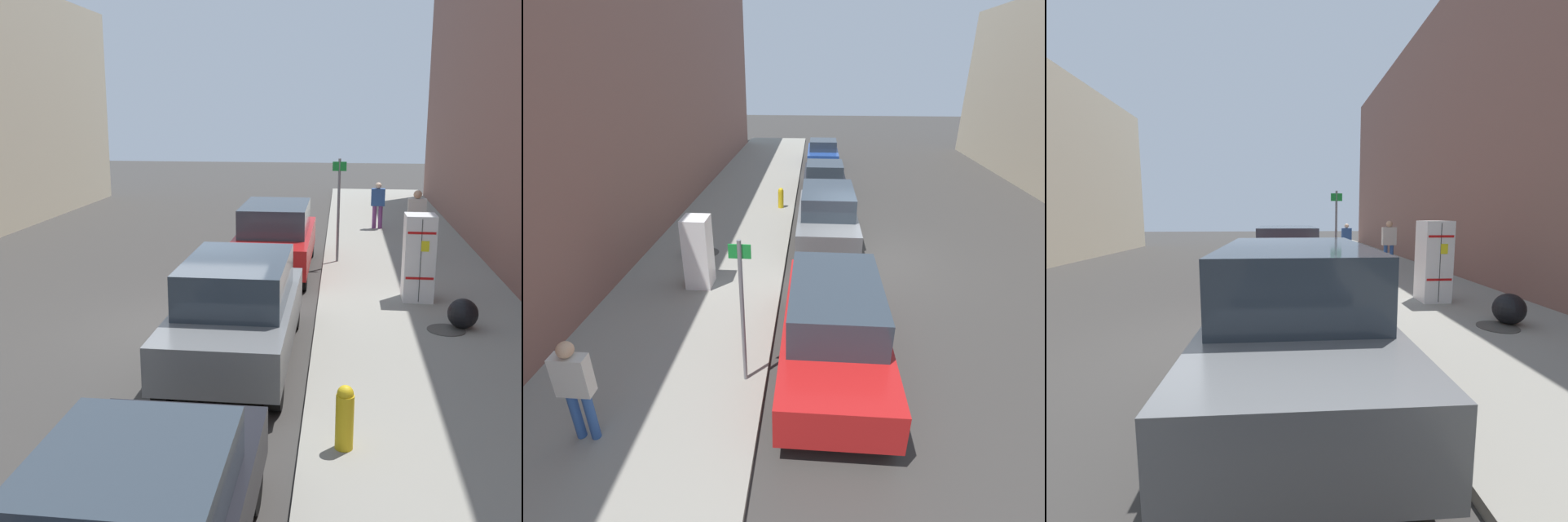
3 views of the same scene
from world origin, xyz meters
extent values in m
plane|color=#383533|center=(0.00, 0.00, 0.00)|extent=(80.00, 80.00, 0.00)
cube|color=gray|center=(-4.38, 0.00, 0.06)|extent=(4.28, 44.00, 0.12)
cube|color=white|center=(-4.32, -2.12, 1.04)|extent=(0.63, 0.66, 1.84)
cube|color=black|center=(-4.32, -1.79, 1.04)|extent=(0.01, 0.01, 1.75)
cube|color=yellow|center=(-4.40, -1.79, 1.36)|extent=(0.16, 0.01, 0.22)
cube|color=red|center=(-4.32, -1.79, 1.63)|extent=(0.57, 0.01, 0.05)
cube|color=red|center=(-4.32, -1.79, 0.67)|extent=(0.57, 0.01, 0.05)
cylinder|color=#47443F|center=(-4.65, -0.14, 0.13)|extent=(0.70, 0.70, 0.02)
cylinder|color=slate|center=(-2.60, -5.55, 1.49)|extent=(0.07, 0.07, 2.73)
cube|color=#198C33|center=(-2.60, -5.53, 2.65)|extent=(0.36, 0.02, 0.24)
sphere|color=black|center=(-4.96, -0.32, 0.40)|extent=(0.56, 0.56, 0.56)
cylinder|color=#2D5193|center=(-4.91, -7.00, 0.56)|extent=(0.14, 0.14, 0.87)
cylinder|color=#2D5193|center=(-4.68, -7.00, 0.56)|extent=(0.14, 0.14, 0.87)
cube|color=beige|center=(-4.80, -7.00, 1.32)|extent=(0.51, 0.22, 0.65)
sphere|color=tan|center=(-4.80, -7.00, 1.77)|extent=(0.24, 0.24, 0.24)
cylinder|color=#7A3D7F|center=(-4.01, -10.69, 0.51)|extent=(0.14, 0.14, 0.78)
cylinder|color=#7A3D7F|center=(-3.81, -10.69, 0.51)|extent=(0.14, 0.14, 0.78)
cube|color=#2D5193|center=(-3.91, -10.69, 1.19)|extent=(0.45, 0.22, 0.58)
sphere|color=beige|center=(-3.91, -10.69, 1.59)|extent=(0.21, 0.21, 0.21)
cube|color=red|center=(-1.02, -4.79, 0.70)|extent=(1.86, 4.81, 0.70)
cube|color=#2D3842|center=(-1.02, -4.79, 1.40)|extent=(1.64, 2.64, 0.70)
cylinder|color=black|center=(-1.82, -2.98, 0.35)|extent=(0.22, 0.70, 0.70)
cylinder|color=black|center=(-0.22, -2.98, 0.35)|extent=(0.22, 0.70, 0.70)
cylinder|color=black|center=(-1.82, -6.59, 0.35)|extent=(0.22, 0.70, 0.70)
cylinder|color=black|center=(-0.22, -6.59, 0.35)|extent=(0.22, 0.70, 0.70)
cube|color=slate|center=(-1.02, 1.45, 0.69)|extent=(1.85, 4.69, 0.70)
cube|color=#2D3842|center=(-1.02, 1.45, 1.39)|extent=(1.63, 2.58, 0.70)
cylinder|color=black|center=(-1.81, 3.20, 0.34)|extent=(0.22, 0.68, 0.68)
cylinder|color=black|center=(-0.22, 3.20, 0.34)|extent=(0.22, 0.68, 0.68)
cylinder|color=black|center=(-1.81, -0.30, 0.34)|extent=(0.22, 0.68, 0.68)
cylinder|color=black|center=(-0.22, -0.30, 0.34)|extent=(0.22, 0.68, 0.68)
camera|label=1|loc=(-2.65, 11.61, 4.10)|focal=45.00mm
camera|label=2|loc=(-1.48, -11.24, 5.25)|focal=28.00mm
camera|label=3|loc=(-0.86, 5.54, 2.09)|focal=24.00mm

